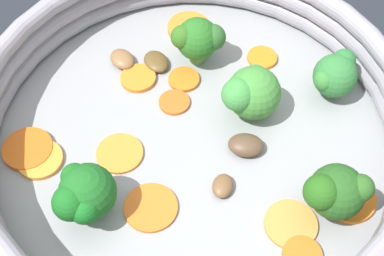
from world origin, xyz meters
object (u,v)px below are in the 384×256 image
(broccoli_floret_0, at_px, (251,92))
(carrot_slice_3, at_px, (174,102))
(broccoli_floret_2, at_px, (84,194))
(mushroom_piece_1, at_px, (125,57))
(carrot_slice_4, at_px, (262,58))
(mushroom_piece_3, at_px, (246,145))
(mushroom_piece_2, at_px, (156,61))
(carrot_slice_6, at_px, (28,149))
(carrot_slice_5, at_px, (120,153))
(broccoli_floret_4, at_px, (336,192))
(carrot_slice_7, at_px, (189,28))
(carrot_slice_10, at_px, (348,199))
(carrot_slice_11, at_px, (151,207))
(broccoli_floret_3, at_px, (335,75))
(carrot_slice_9, at_px, (291,224))
(carrot_slice_0, at_px, (135,80))
(broccoli_floret_1, at_px, (198,39))
(carrot_slice_1, at_px, (302,255))
(mushroom_piece_0, at_px, (223,186))
(skillet, at_px, (192,143))
(carrot_slice_2, at_px, (40,160))
(carrot_slice_8, at_px, (184,79))

(broccoli_floret_0, bearing_deg, carrot_slice_3, -135.33)
(broccoli_floret_2, xyz_separation_m, mushroom_piece_1, (-0.12, 0.11, -0.02))
(carrot_slice_4, height_order, mushroom_piece_3, mushroom_piece_3)
(broccoli_floret_0, bearing_deg, mushroom_piece_2, -161.00)
(broccoli_floret_2, bearing_deg, carrot_slice_6, -171.76)
(carrot_slice_5, xyz_separation_m, broccoli_floret_4, (0.15, 0.10, 0.03))
(carrot_slice_7, bearing_deg, carrot_slice_3, -45.38)
(carrot_slice_3, distance_m, carrot_slice_10, 0.17)
(carrot_slice_11, relative_size, mushroom_piece_1, 1.57)
(broccoli_floret_3, bearing_deg, carrot_slice_9, -58.00)
(carrot_slice_0, height_order, mushroom_piece_3, mushroom_piece_3)
(carrot_slice_9, relative_size, broccoli_floret_1, 0.86)
(carrot_slice_0, height_order, carrot_slice_1, same)
(mushroom_piece_2, height_order, mushroom_piece_3, mushroom_piece_3)
(broccoli_floret_2, bearing_deg, mushroom_piece_1, 136.38)
(carrot_slice_6, xyz_separation_m, broccoli_floret_4, (0.20, 0.16, 0.03))
(broccoli_floret_4, distance_m, mushroom_piece_2, 0.21)
(carrot_slice_1, distance_m, carrot_slice_4, 0.20)
(carrot_slice_9, height_order, broccoli_floret_3, broccoli_floret_3)
(broccoli_floret_4, bearing_deg, broccoli_floret_3, 133.55)
(mushroom_piece_0, bearing_deg, mushroom_piece_1, 174.98)
(skillet, xyz_separation_m, broccoli_floret_4, (0.12, 0.04, 0.04))
(carrot_slice_3, height_order, carrot_slice_6, carrot_slice_6)
(carrot_slice_0, relative_size, carrot_slice_10, 0.77)
(carrot_slice_4, xyz_separation_m, broccoli_floret_2, (0.04, -0.22, 0.03))
(mushroom_piece_0, bearing_deg, carrot_slice_11, -110.45)
(carrot_slice_9, bearing_deg, mushroom_piece_0, -159.19)
(broccoli_floret_4, bearing_deg, carrot_slice_0, -167.10)
(carrot_slice_10, bearing_deg, carrot_slice_0, -162.21)
(broccoli_floret_2, bearing_deg, carrot_slice_0, 130.92)
(carrot_slice_2, height_order, carrot_slice_7, carrot_slice_7)
(carrot_slice_9, bearing_deg, carrot_slice_6, -145.08)
(carrot_slice_5, relative_size, carrot_slice_7, 0.93)
(broccoli_floret_2, height_order, mushroom_piece_0, broccoli_floret_2)
(skillet, xyz_separation_m, carrot_slice_6, (-0.08, -0.12, 0.01))
(carrot_slice_9, height_order, mushroom_piece_2, mushroom_piece_2)
(carrot_slice_3, xyz_separation_m, mushroom_piece_1, (-0.07, -0.01, 0.00))
(carrot_slice_11, height_order, broccoli_floret_4, broccoli_floret_4)
(mushroom_piece_1, bearing_deg, carrot_slice_10, 14.23)
(carrot_slice_8, relative_size, broccoli_floret_0, 0.54)
(carrot_slice_0, relative_size, mushroom_piece_1, 1.21)
(broccoli_floret_0, bearing_deg, carrot_slice_4, 127.42)
(carrot_slice_0, bearing_deg, carrot_slice_11, -28.55)
(broccoli_floret_0, height_order, broccoli_floret_2, same)
(carrot_slice_6, height_order, carrot_slice_11, carrot_slice_6)
(mushroom_piece_3, bearing_deg, carrot_slice_1, -16.47)
(carrot_slice_2, distance_m, carrot_slice_4, 0.23)
(carrot_slice_2, xyz_separation_m, carrot_slice_5, (0.04, 0.06, -0.00))
(carrot_slice_1, relative_size, carrot_slice_7, 0.69)
(carrot_slice_7, distance_m, mushroom_piece_0, 0.19)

